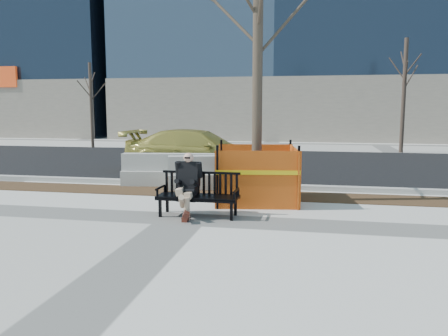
{
  "coord_description": "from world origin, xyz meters",
  "views": [
    {
      "loc": [
        2.35,
        -8.03,
        2.11
      ],
      "look_at": [
        0.62,
        0.88,
        0.88
      ],
      "focal_mm": 35.89,
      "sensor_mm": 36.0,
      "label": 1
    }
  ],
  "objects_px": {
    "seated_man": "(188,215)",
    "jersey_barrier_right": "(227,188)",
    "tree_fence": "(256,201)",
    "bench": "(198,216)",
    "sedan": "(199,173)",
    "jersey_barrier_left": "(179,185)"
  },
  "relations": [
    {
      "from": "seated_man",
      "to": "jersey_barrier_right",
      "type": "xyz_separation_m",
      "value": [
        0.23,
        3.03,
        0.0
      ]
    },
    {
      "from": "tree_fence",
      "to": "jersey_barrier_right",
      "type": "relative_size",
      "value": 2.18
    },
    {
      "from": "bench",
      "to": "sedan",
      "type": "relative_size",
      "value": 0.33
    },
    {
      "from": "bench",
      "to": "tree_fence",
      "type": "bearing_deg",
      "value": 60.69
    },
    {
      "from": "bench",
      "to": "seated_man",
      "type": "bearing_deg",
      "value": 168.72
    },
    {
      "from": "bench",
      "to": "sedan",
      "type": "bearing_deg",
      "value": 104.94
    },
    {
      "from": "tree_fence",
      "to": "jersey_barrier_left",
      "type": "height_order",
      "value": "tree_fence"
    },
    {
      "from": "bench",
      "to": "seated_man",
      "type": "distance_m",
      "value": 0.23
    },
    {
      "from": "bench",
      "to": "jersey_barrier_left",
      "type": "xyz_separation_m",
      "value": [
        -1.37,
        3.28,
        0.0
      ]
    },
    {
      "from": "seated_man",
      "to": "tree_fence",
      "type": "distance_m",
      "value": 1.97
    },
    {
      "from": "seated_man",
      "to": "tree_fence",
      "type": "bearing_deg",
      "value": 54.42
    },
    {
      "from": "tree_fence",
      "to": "sedan",
      "type": "bearing_deg",
      "value": 120.35
    },
    {
      "from": "bench",
      "to": "sedan",
      "type": "height_order",
      "value": "sedan"
    },
    {
      "from": "jersey_barrier_right",
      "to": "bench",
      "type": "bearing_deg",
      "value": -106.38
    },
    {
      "from": "bench",
      "to": "sedan",
      "type": "distance_m",
      "value": 5.86
    },
    {
      "from": "jersey_barrier_left",
      "to": "jersey_barrier_right",
      "type": "relative_size",
      "value": 1.0
    },
    {
      "from": "jersey_barrier_right",
      "to": "tree_fence",
      "type": "bearing_deg",
      "value": -73.28
    },
    {
      "from": "seated_man",
      "to": "jersey_barrier_left",
      "type": "height_order",
      "value": "seated_man"
    },
    {
      "from": "bench",
      "to": "jersey_barrier_right",
      "type": "height_order",
      "value": "jersey_barrier_right"
    },
    {
      "from": "seated_man",
      "to": "tree_fence",
      "type": "height_order",
      "value": "tree_fence"
    },
    {
      "from": "jersey_barrier_left",
      "to": "jersey_barrier_right",
      "type": "bearing_deg",
      "value": -15.83
    },
    {
      "from": "jersey_barrier_left",
      "to": "jersey_barrier_right",
      "type": "xyz_separation_m",
      "value": [
        1.38,
        -0.2,
        0.0
      ]
    }
  ]
}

